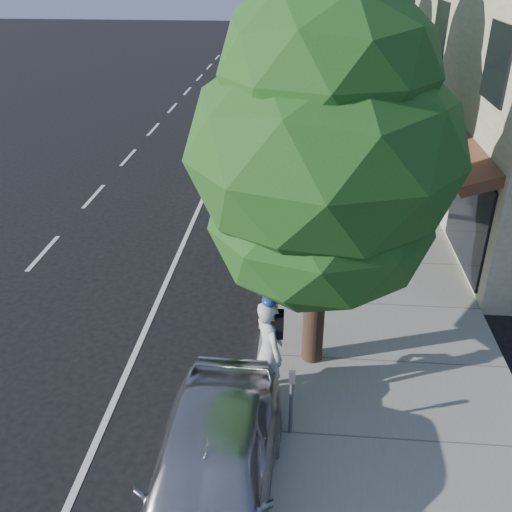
# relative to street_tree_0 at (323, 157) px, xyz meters

# --- Properties ---
(ground) EXTENTS (120.00, 120.00, 0.00)m
(ground) POSITION_rel_street_tree_0_xyz_m (-0.90, 2.00, -4.17)
(ground) COLOR black
(ground) RESTS_ON ground
(sidewalk) EXTENTS (4.60, 56.00, 0.15)m
(sidewalk) POSITION_rel_street_tree_0_xyz_m (1.40, 10.00, -4.09)
(sidewalk) COLOR gray
(sidewalk) RESTS_ON ground
(curb) EXTENTS (0.30, 56.00, 0.15)m
(curb) POSITION_rel_street_tree_0_xyz_m (-0.90, 10.00, -4.09)
(curb) COLOR #9E998E
(curb) RESTS_ON ground
(curb_red_segment) EXTENTS (0.32, 4.00, 0.15)m
(curb_red_segment) POSITION_rel_street_tree_0_xyz_m (-0.90, 3.00, -4.09)
(curb_red_segment) COLOR maroon
(curb_red_segment) RESTS_ON ground
(storefront_building) EXTENTS (10.00, 36.00, 7.00)m
(storefront_building) POSITION_rel_street_tree_0_xyz_m (8.70, 20.00, -0.67)
(storefront_building) COLOR beige
(storefront_building) RESTS_ON ground
(street_tree_0) EXTENTS (4.52, 4.52, 6.86)m
(street_tree_0) POSITION_rel_street_tree_0_xyz_m (0.00, 0.00, 0.00)
(street_tree_0) COLOR black
(street_tree_0) RESTS_ON ground
(street_tree_1) EXTENTS (4.89, 4.89, 7.75)m
(street_tree_1) POSITION_rel_street_tree_0_xyz_m (0.00, 6.00, 0.59)
(street_tree_1) COLOR black
(street_tree_1) RESTS_ON ground
(street_tree_2) EXTENTS (4.42, 4.42, 7.30)m
(street_tree_2) POSITION_rel_street_tree_0_xyz_m (-0.00, 12.00, 0.35)
(street_tree_2) COLOR black
(street_tree_2) RESTS_ON ground
(street_tree_3) EXTENTS (4.35, 4.35, 7.07)m
(street_tree_3) POSITION_rel_street_tree_0_xyz_m (-0.00, 18.00, 0.19)
(street_tree_3) COLOR black
(street_tree_3) RESTS_ON ground
(street_tree_4) EXTENTS (3.94, 3.94, 6.79)m
(street_tree_4) POSITION_rel_street_tree_0_xyz_m (0.00, 24.00, 0.07)
(street_tree_4) COLOR black
(street_tree_4) RESTS_ON ground
(cyclist) EXTENTS (0.77, 0.87, 2.01)m
(cyclist) POSITION_rel_street_tree_0_xyz_m (-0.77, -1.00, -3.16)
(cyclist) COLOR silver
(cyclist) RESTS_ON ground
(bicycle) EXTENTS (1.94, 1.06, 0.97)m
(bicycle) POSITION_rel_street_tree_0_xyz_m (-1.40, 5.00, -3.68)
(bicycle) COLOR #171592
(bicycle) RESTS_ON ground
(silver_suv) EXTENTS (3.56, 6.61, 1.76)m
(silver_suv) POSITION_rel_street_tree_0_xyz_m (-1.40, 7.86, -3.28)
(silver_suv) COLOR #BABABF
(silver_suv) RESTS_ON ground
(dark_sedan) EXTENTS (1.51, 4.19, 1.37)m
(dark_sedan) POSITION_rel_street_tree_0_xyz_m (-1.40, 12.21, -3.48)
(dark_sedan) COLOR black
(dark_sedan) RESTS_ON ground
(white_pickup) EXTENTS (2.47, 5.80, 1.67)m
(white_pickup) POSITION_rel_street_tree_0_xyz_m (-2.04, 20.63, -3.33)
(white_pickup) COLOR silver
(white_pickup) RESTS_ON ground
(dark_suv_far) EXTENTS (2.01, 4.82, 1.63)m
(dark_suv_far) POSITION_rel_street_tree_0_xyz_m (-2.40, 28.24, -3.35)
(dark_suv_far) COLOR black
(dark_suv_far) RESTS_ON ground
(near_car_a) EXTENTS (1.89, 4.49, 1.52)m
(near_car_a) POSITION_rel_street_tree_0_xyz_m (-1.40, -3.50, -3.41)
(near_car_a) COLOR #B1B0B5
(near_car_a) RESTS_ON ground
(pedestrian) EXTENTS (1.12, 1.00, 1.88)m
(pedestrian) POSITION_rel_street_tree_0_xyz_m (2.47, 13.60, -3.07)
(pedestrian) COLOR black
(pedestrian) RESTS_ON sidewalk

